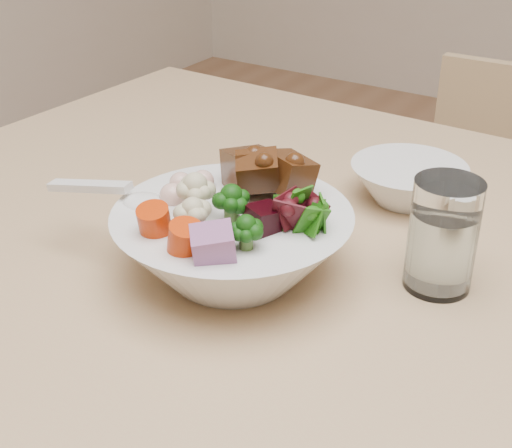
{
  "coord_description": "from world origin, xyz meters",
  "views": [
    {
      "loc": [
        0.01,
        -0.42,
        1.17
      ],
      "look_at": [
        -0.32,
        0.1,
        0.84
      ],
      "focal_mm": 50.0,
      "sensor_mm": 36.0,
      "label": 1
    }
  ],
  "objects_px": {
    "food_bowl": "(235,239)",
    "water_glass": "(442,240)",
    "side_bowl": "(408,183)",
    "chair_far": "(494,250)"
  },
  "relations": [
    {
      "from": "water_glass",
      "to": "chair_far",
      "type": "bearing_deg",
      "value": 97.44
    },
    {
      "from": "chair_far",
      "to": "food_bowl",
      "type": "distance_m",
      "value": 0.86
    },
    {
      "from": "food_bowl",
      "to": "water_glass",
      "type": "xyz_separation_m",
      "value": [
        0.18,
        0.09,
        0.01
      ]
    },
    {
      "from": "chair_far",
      "to": "water_glass",
      "type": "height_order",
      "value": "water_glass"
    },
    {
      "from": "food_bowl",
      "to": "side_bowl",
      "type": "distance_m",
      "value": 0.27
    },
    {
      "from": "water_glass",
      "to": "side_bowl",
      "type": "distance_m",
      "value": 0.19
    },
    {
      "from": "food_bowl",
      "to": "side_bowl",
      "type": "height_order",
      "value": "food_bowl"
    },
    {
      "from": "water_glass",
      "to": "side_bowl",
      "type": "xyz_separation_m",
      "value": [
        -0.1,
        0.16,
        -0.03
      ]
    },
    {
      "from": "water_glass",
      "to": "food_bowl",
      "type": "bearing_deg",
      "value": -153.15
    },
    {
      "from": "chair_far",
      "to": "water_glass",
      "type": "bearing_deg",
      "value": -83.66
    }
  ]
}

